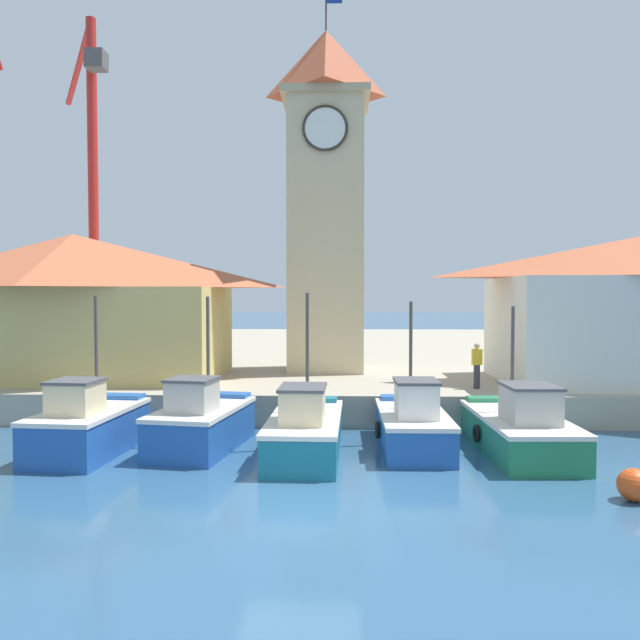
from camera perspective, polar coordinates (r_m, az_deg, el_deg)
ground_plane at (r=13.15m, az=-1.86°, el=-17.21°), size 300.00×300.00×0.00m
quay_wharf at (r=40.48m, az=0.63°, el=-3.17°), size 120.00×40.00×1.09m
fishing_boat_far_left at (r=18.61m, az=-20.45°, el=-9.08°), size 2.30×4.25×4.37m
fishing_boat_left_outer at (r=18.29m, az=-10.79°, el=-9.22°), size 2.59×4.35×4.35m
fishing_boat_left_inner at (r=17.37m, az=-1.36°, el=-10.00°), size 2.10×5.21×4.45m
fishing_boat_mid_left at (r=18.25m, az=8.48°, el=-9.41°), size 1.99×4.63×4.21m
fishing_boat_center at (r=18.45m, az=17.79°, el=-9.42°), size 2.33×5.33×4.07m
clock_tower at (r=27.67m, az=0.55°, el=11.57°), size 3.70×3.70×16.33m
warehouse_left at (r=26.94m, az=-21.60°, el=1.35°), size 12.13×6.53×5.75m
port_crane_far at (r=37.94m, az=-20.05°, el=8.40°), size 5.59×8.34×18.71m
mooring_buoy at (r=15.25m, az=26.79°, el=-13.32°), size 0.70×0.70×0.70m
dock_worker_near_tower at (r=22.71m, az=14.15°, el=-4.00°), size 0.34×0.22×1.62m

